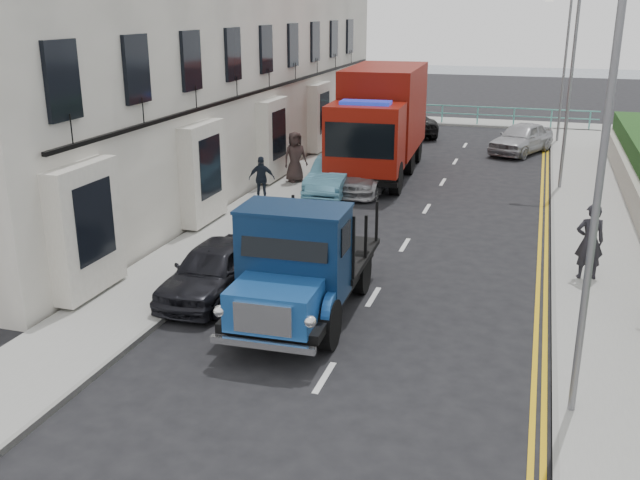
{
  "coord_description": "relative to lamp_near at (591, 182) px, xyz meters",
  "views": [
    {
      "loc": [
        3.34,
        -13.17,
        6.52
      ],
      "look_at": [
        -1.21,
        1.67,
        1.4
      ],
      "focal_mm": 40.0,
      "sensor_mm": 36.0,
      "label": 1
    }
  ],
  "objects": [
    {
      "name": "ground",
      "position": [
        -4.18,
        2.0,
        -4.0
      ],
      "size": [
        120.0,
        120.0,
        0.0
      ],
      "primitive_type": "plane",
      "color": "black",
      "rests_on": "ground"
    },
    {
      "name": "lamp_far",
      "position": [
        0.0,
        26.0,
        0.0
      ],
      "size": [
        1.23,
        0.18,
        7.0
      ],
      "color": "slate",
      "rests_on": "ground"
    },
    {
      "name": "seafront_car_left",
      "position": [
        -7.48,
        26.22,
        -3.31
      ],
      "size": [
        4.06,
        5.41,
        1.37
      ],
      "primitive_type": "imported",
      "rotation": [
        0.0,
        0.0,
        3.56
      ],
      "color": "black",
      "rests_on": "ground"
    },
    {
      "name": "promenade",
      "position": [
        -4.18,
        31.0,
        -3.94
      ],
      "size": [
        30.0,
        2.5,
        0.12
      ],
      "primitive_type": "cube",
      "color": "gray",
      "rests_on": "ground"
    },
    {
      "name": "parked_car_mid",
      "position": [
        -7.78,
        13.25,
        -3.35
      ],
      "size": [
        1.43,
        3.94,
        1.29
      ],
      "primitive_type": "imported",
      "rotation": [
        0.0,
        0.0,
        0.02
      ],
      "color": "#5495B4",
      "rests_on": "ground"
    },
    {
      "name": "pedestrian_west_far",
      "position": [
        -9.52,
        13.95,
        -2.92
      ],
      "size": [
        1.09,
        1.09,
        1.91
      ],
      "primitive_type": "imported",
      "rotation": [
        0.0,
        0.0,
        0.77
      ],
      "color": "#382A28",
      "rests_on": "pavement_west"
    },
    {
      "name": "parked_car_front",
      "position": [
        -7.78,
        3.0,
        -3.35
      ],
      "size": [
        1.62,
        3.85,
        1.3
      ],
      "primitive_type": "imported",
      "rotation": [
        0.0,
        0.0,
        -0.02
      ],
      "color": "black",
      "rests_on": "ground"
    },
    {
      "name": "pedestrian_east_near",
      "position": [
        0.62,
        6.46,
        -2.93
      ],
      "size": [
        0.77,
        0.58,
        1.89
      ],
      "primitive_type": "imported",
      "rotation": [
        0.0,
        0.0,
        3.34
      ],
      "color": "black",
      "rests_on": "pavement_east"
    },
    {
      "name": "sea_plane",
      "position": [
        -4.18,
        62.0,
        -4.0
      ],
      "size": [
        120.0,
        120.0,
        0.0
      ],
      "primitive_type": "plane",
      "color": "#4F626C",
      "rests_on": "ground"
    },
    {
      "name": "parked_car_rear",
      "position": [
        -6.78,
        14.03,
        -3.34
      ],
      "size": [
        2.13,
        4.62,
        1.31
      ],
      "primitive_type": "imported",
      "rotation": [
        0.0,
        0.0,
        -0.07
      ],
      "color": "#9D9BA0",
      "rests_on": "ground"
    },
    {
      "name": "lamp_near",
      "position": [
        0.0,
        0.0,
        0.0
      ],
      "size": [
        1.23,
        0.18,
        7.0
      ],
      "color": "slate",
      "rests_on": "ground"
    },
    {
      "name": "pavement_east",
      "position": [
        1.12,
        11.0,
        -3.94
      ],
      "size": [
        2.6,
        38.0,
        0.12
      ],
      "primitive_type": "cube",
      "color": "gray",
      "rests_on": "ground"
    },
    {
      "name": "seafront_car_right",
      "position": [
        -1.52,
        22.74,
        -3.29
      ],
      "size": [
        3.13,
        4.5,
        1.42
      ],
      "primitive_type": "imported",
      "rotation": [
        0.0,
        0.0,
        -0.39
      ],
      "color": "#A2A3A7",
      "rests_on": "ground"
    },
    {
      "name": "seafront_railing",
      "position": [
        -4.18,
        30.2,
        -3.42
      ],
      "size": [
        13.0,
        0.08,
        1.11
      ],
      "color": "#59B2A5",
      "rests_on": "ground"
    },
    {
      "name": "pavement_west",
      "position": [
        -9.38,
        11.0,
        -3.94
      ],
      "size": [
        2.4,
        38.0,
        0.12
      ],
      "primitive_type": "cube",
      "color": "gray",
      "rests_on": "ground"
    },
    {
      "name": "bedford_lorry",
      "position": [
        -5.4,
        2.07,
        -2.79
      ],
      "size": [
        2.35,
        5.6,
        2.61
      ],
      "rotation": [
        0.0,
        0.0,
        0.03
      ],
      "color": "black",
      "rests_on": "ground"
    },
    {
      "name": "pedestrian_west_near",
      "position": [
        -9.74,
        11.05,
        -3.12
      ],
      "size": [
        0.96,
        0.6,
        1.52
      ],
      "primitive_type": "imported",
      "rotation": [
        0.0,
        0.0,
        3.42
      ],
      "color": "black",
      "rests_on": "pavement_west"
    },
    {
      "name": "red_lorry",
      "position": [
        -6.87,
        16.73,
        -1.76
      ],
      "size": [
        3.07,
        8.14,
        4.2
      ],
      "rotation": [
        0.0,
        0.0,
        0.04
      ],
      "color": "black",
      "rests_on": "ground"
    },
    {
      "name": "lamp_mid",
      "position": [
        0.0,
        16.0,
        0.0
      ],
      "size": [
        1.23,
        0.18,
        7.0
      ],
      "color": "slate",
      "rests_on": "ground"
    }
  ]
}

